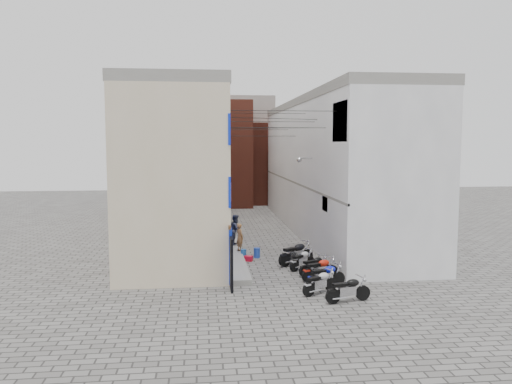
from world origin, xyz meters
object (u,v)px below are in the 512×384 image
object	(u,v)px
motorcycle_c	(326,274)
person_b	(236,230)
motorcycle_f	(302,259)
motorcycle_g	(296,252)
motorcycle_b	(320,281)
water_jug_far	(257,253)
water_jug_near	(243,254)
motorcycle_a	(348,288)
red_crate	(248,258)
motorcycle_e	(314,265)
motorcycle_d	(320,268)
person_a	(240,237)

from	to	relation	value
motorcycle_c	person_b	bearing A→B (deg)	-177.16
motorcycle_f	motorcycle_g	bearing A→B (deg)	147.21
motorcycle_b	water_jug_far	distance (m)	6.83
water_jug_near	person_b	bearing A→B (deg)	95.92
person_b	water_jug_near	bearing A→B (deg)	-161.59
motorcycle_a	water_jug_near	distance (m)	8.44
motorcycle_a	motorcycle_g	distance (m)	6.09
water_jug_near	water_jug_far	world-z (taller)	water_jug_far
motorcycle_f	water_jug_far	distance (m)	3.26
motorcycle_f	motorcycle_a	bearing A→B (deg)	-32.01
motorcycle_c	motorcycle_g	distance (m)	4.02
person_b	red_crate	size ratio (longest dim) A/B	4.16
person_b	red_crate	bearing A→B (deg)	-159.33
red_crate	water_jug_far	bearing A→B (deg)	53.27
motorcycle_e	motorcycle_d	bearing A→B (deg)	-21.97
motorcycle_e	motorcycle_g	world-z (taller)	motorcycle_g
red_crate	person_b	bearing A→B (deg)	98.18
motorcycle_c	red_crate	world-z (taller)	motorcycle_c
person_a	water_jug_far	distance (m)	1.28
motorcycle_c	motorcycle_f	xyz separation A→B (m)	(-0.39, 3.06, -0.03)
motorcycle_g	red_crate	size ratio (longest dim) A/B	5.22
motorcycle_b	water_jug_far	world-z (taller)	motorcycle_b
motorcycle_d	motorcycle_g	bearing A→B (deg)	167.61
motorcycle_e	red_crate	bearing A→B (deg)	-163.65
motorcycle_c	motorcycle_f	world-z (taller)	motorcycle_c
water_jug_far	motorcycle_g	bearing A→B (deg)	-43.58
motorcycle_d	red_crate	distance (m)	4.84
person_a	red_crate	xyz separation A→B (m)	(0.34, -1.29, -0.87)
person_a	water_jug_far	size ratio (longest dim) A/B	2.87
red_crate	person_a	bearing A→B (deg)	104.98
motorcycle_a	motorcycle_f	distance (m)	5.15
motorcycle_b	motorcycle_d	xyz separation A→B (m)	(0.48, 1.97, 0.03)
motorcycle_d	motorcycle_g	size ratio (longest dim) A/B	0.87
motorcycle_a	motorcycle_c	world-z (taller)	motorcycle_c
motorcycle_d	person_a	world-z (taller)	person_a
water_jug_near	red_crate	size ratio (longest dim) A/B	1.11
person_a	person_b	bearing A→B (deg)	-21.25
motorcycle_a	person_a	world-z (taller)	person_a
red_crate	motorcycle_e	bearing A→B (deg)	-47.85
motorcycle_f	person_b	xyz separation A→B (m)	(-2.86, 4.97, 0.61)
motorcycle_f	motorcycle_g	distance (m)	0.94
motorcycle_d	motorcycle_f	size ratio (longest dim) A/B	1.08
person_b	water_jug_near	xyz separation A→B (m)	(0.24, -2.34, -0.89)
motorcycle_c	person_a	world-z (taller)	person_a
motorcycle_c	motorcycle_d	xyz separation A→B (m)	(0.01, 1.09, 0.01)
motorcycle_d	motorcycle_e	bearing A→B (deg)	161.27
person_b	motorcycle_b	bearing A→B (deg)	-150.19
motorcycle_f	person_a	world-z (taller)	person_a
motorcycle_a	water_jug_far	size ratio (longest dim) A/B	3.56
motorcycle_f	person_b	size ratio (longest dim) A/B	1.01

